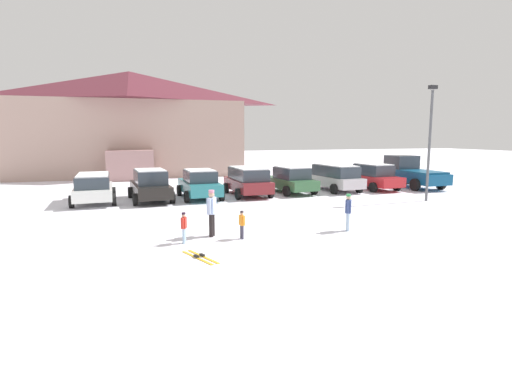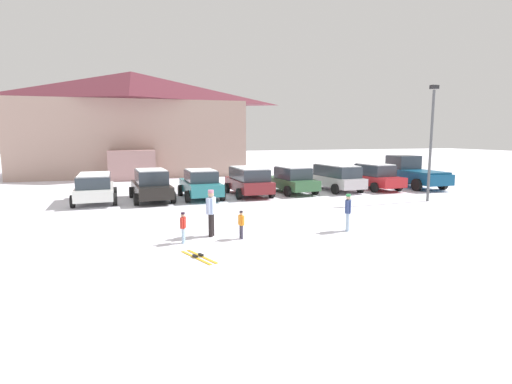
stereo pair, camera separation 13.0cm
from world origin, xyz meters
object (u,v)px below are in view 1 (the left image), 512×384
(pickup_truck, at_px, (409,173))
(lamp_post, at_px, (430,138))
(parked_red_sedan, at_px, (372,176))
(skier_teen_in_navy_coat, at_px, (348,210))
(parked_white_suv, at_px, (94,187))
(parked_black_sedan, at_px, (150,185))
(parked_maroon_van, at_px, (248,180))
(pair_of_skis, at_px, (200,257))
(skier_child_in_red_jacket, at_px, (184,226))
(parked_silver_wagon, at_px, (335,177))
(skier_adult_in_blue_parka, at_px, (212,210))
(ski_lodge, at_px, (131,123))
(parked_green_coupe, at_px, (291,180))
(parked_teal_hatchback, at_px, (200,184))
(skier_child_in_orange_jacket, at_px, (242,223))

(pickup_truck, xyz_separation_m, lamp_post, (-3.19, -5.43, 2.46))
(parked_red_sedan, distance_m, lamp_post, 5.81)
(pickup_truck, relative_size, skier_teen_in_navy_coat, 3.93)
(parked_white_suv, distance_m, lamp_post, 18.21)
(parked_black_sedan, relative_size, lamp_post, 0.74)
(parked_maroon_van, bearing_deg, pair_of_skis, -113.46)
(parked_red_sedan, distance_m, skier_child_in_red_jacket, 17.00)
(pair_of_skis, bearing_deg, parked_maroon_van, 66.54)
(pickup_truck, bearing_deg, parked_silver_wagon, -178.21)
(skier_adult_in_blue_parka, distance_m, pair_of_skis, 2.67)
(parked_maroon_van, xyz_separation_m, pair_of_skis, (-4.91, -11.31, -0.89))
(parked_black_sedan, relative_size, pickup_truck, 0.83)
(ski_lodge, xyz_separation_m, pair_of_skis, (1.38, -27.09, -4.66))
(parked_green_coupe, distance_m, pickup_truck, 9.09)
(parked_teal_hatchback, relative_size, skier_child_in_orange_jacket, 4.34)
(parked_maroon_van, xyz_separation_m, skier_child_in_red_jacket, (-5.12, -9.59, -0.32))
(ski_lodge, distance_m, pair_of_skis, 27.52)
(parked_white_suv, distance_m, pickup_truck, 20.51)
(skier_child_in_orange_jacket, bearing_deg, parked_silver_wagon, 47.32)
(parked_teal_hatchback, xyz_separation_m, pair_of_skis, (-1.99, -11.13, -0.81))
(parked_red_sedan, xyz_separation_m, pair_of_skis, (-13.66, -11.54, -0.83))
(parked_white_suv, distance_m, parked_teal_hatchback, 5.64)
(pickup_truck, distance_m, skier_adult_in_blue_parka, 18.55)
(ski_lodge, relative_size, parked_teal_hatchback, 4.70)
(parked_teal_hatchback, bearing_deg, parked_white_suv, 177.75)
(parked_red_sedan, xyz_separation_m, lamp_post, (-0.01, -5.20, 2.60))
(skier_child_in_red_jacket, relative_size, pair_of_skis, 0.63)
(parked_green_coupe, distance_m, pair_of_skis, 13.89)
(pickup_truck, bearing_deg, skier_child_in_orange_jacket, -146.21)
(parked_maroon_van, relative_size, skier_adult_in_blue_parka, 2.61)
(parked_black_sedan, relative_size, parked_teal_hatchback, 1.07)
(parked_teal_hatchback, distance_m, lamp_post, 12.88)
(parked_maroon_van, relative_size, skier_teen_in_navy_coat, 3.10)
(parked_black_sedan, relative_size, parked_green_coupe, 1.06)
(parked_silver_wagon, height_order, lamp_post, lamp_post)
(parked_black_sedan, bearing_deg, skier_adult_in_blue_parka, -79.60)
(skier_child_in_orange_jacket, relative_size, lamp_post, 0.16)
(parked_red_sedan, xyz_separation_m, skier_teen_in_navy_coat, (-7.76, -9.96, -0.06))
(parked_black_sedan, bearing_deg, skier_child_in_red_jacket, -86.77)
(parked_maroon_van, relative_size, lamp_post, 0.70)
(parked_white_suv, height_order, parked_maroon_van, parked_maroon_van)
(parked_black_sedan, distance_m, parked_maroon_van, 5.66)
(parked_silver_wagon, bearing_deg, pickup_truck, 1.79)
(ski_lodge, relative_size, parked_black_sedan, 4.38)
(lamp_post, bearing_deg, skier_child_in_orange_jacket, -158.59)
(parked_white_suv, xyz_separation_m, skier_adult_in_blue_parka, (4.51, -9.00, 0.10))
(parked_green_coupe, bearing_deg, skier_child_in_red_jacket, -129.23)
(parked_black_sedan, xyz_separation_m, parked_green_coupe, (8.50, 0.40, -0.04))
(skier_adult_in_blue_parka, distance_m, skier_child_in_red_jacket, 1.29)
(skier_child_in_orange_jacket, bearing_deg, parked_red_sedan, 39.67)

